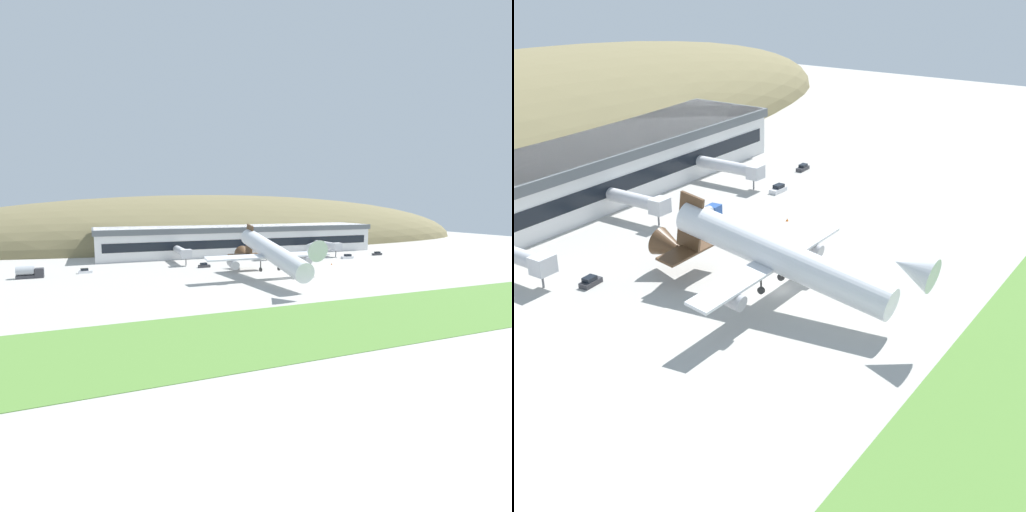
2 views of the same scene
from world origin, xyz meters
The scene contains 15 objects.
ground_plane centered at (0.00, 0.00, 0.00)m, with size 392.13×392.13×0.00m, color #ADAAA3.
grass_strip_foreground centered at (0.00, -41.25, 0.04)m, with size 352.92×26.27×0.08m, color #568438.
hill_backdrop centered at (14.84, 100.33, 0.00)m, with size 302.45×78.49×49.23m, color olive.
terminal_building centered at (8.95, 56.55, 6.37)m, with size 112.47×22.57×11.26m.
jetway_0 centered at (-19.32, 36.37, 3.99)m, with size 3.38×17.15×5.43m.
jetway_1 centered at (10.58, 37.94, 3.99)m, with size 3.38×14.18×5.43m.
jetway_2 centered at (38.25, 36.57, 3.99)m, with size 3.38×16.78×5.43m.
cargo_airplane centered at (-3.69, -1.78, 7.22)m, with size 35.02×46.94×12.79m.
service_car_0 centered at (39.78, 25.69, 0.67)m, with size 4.34×2.05×1.61m.
service_car_1 centered at (-49.53, 27.80, 0.60)m, with size 3.90×2.07×1.45m.
service_car_2 centered at (-14.75, 25.21, 0.62)m, with size 3.78×2.00×1.49m.
service_car_3 centered at (56.52, 29.61, 0.59)m, with size 3.91×1.74×1.42m.
fuel_truck centered at (16.54, 27.06, 1.49)m, with size 8.25×2.87×3.10m.
box_truck centered at (-63.31, 25.05, 1.57)m, with size 6.86×2.69×3.35m.
traffic_cone_0 centered at (25.91, 14.73, 0.28)m, with size 0.52×0.52×0.58m.
Camera 1 is at (-46.78, -96.70, 19.85)m, focal length 28.00 mm.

